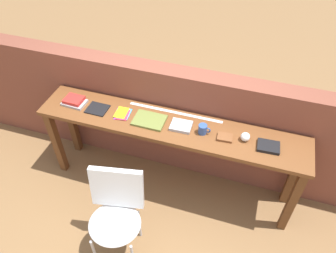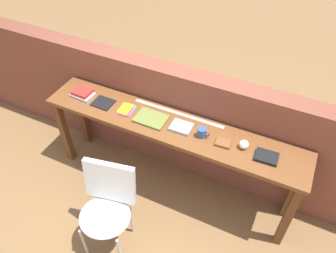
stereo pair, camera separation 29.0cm
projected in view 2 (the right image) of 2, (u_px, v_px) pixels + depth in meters
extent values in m
plane|color=brown|center=(157.00, 205.00, 3.37)|extent=(40.00, 40.00, 0.00)
cube|color=brown|center=(184.00, 123.00, 3.35)|extent=(6.00, 0.20, 1.23)
cube|color=brown|center=(170.00, 126.00, 2.97)|extent=(2.50, 0.44, 0.04)
cube|color=#5B341A|center=(65.00, 132.00, 3.54)|extent=(0.07, 0.07, 0.84)
cube|color=#5B341A|center=(288.00, 217.00, 2.79)|extent=(0.07, 0.07, 0.84)
cube|color=#5B341A|center=(82.00, 114.00, 3.75)|extent=(0.07, 0.07, 0.84)
cube|color=#5B341A|center=(295.00, 189.00, 3.00)|extent=(0.07, 0.07, 0.84)
ellipsoid|color=silver|center=(105.00, 216.00, 2.76)|extent=(0.51, 0.50, 0.08)
cube|color=silver|center=(110.00, 182.00, 2.73)|extent=(0.45, 0.19, 0.40)
cylinder|color=#B2B2B7|center=(84.00, 243.00, 2.85)|extent=(0.02, 0.02, 0.41)
cylinder|color=#B2B2B7|center=(119.00, 252.00, 2.79)|extent=(0.02, 0.02, 0.41)
cylinder|color=#B2B2B7|center=(98.00, 212.00, 3.07)|extent=(0.02, 0.02, 0.41)
cylinder|color=#B2B2B7|center=(132.00, 220.00, 3.01)|extent=(0.02, 0.02, 0.41)
cube|color=#9E9EA3|center=(83.00, 95.00, 3.24)|extent=(0.23, 0.16, 0.02)
cube|color=red|center=(82.00, 92.00, 3.23)|extent=(0.18, 0.15, 0.03)
cube|color=black|center=(103.00, 103.00, 3.16)|extent=(0.20, 0.17, 0.01)
cube|color=purple|center=(125.00, 110.00, 3.10)|extent=(0.14, 0.18, 0.00)
cube|color=#3399D8|center=(128.00, 110.00, 3.09)|extent=(0.12, 0.16, 0.00)
cube|color=#E5334C|center=(127.00, 110.00, 3.08)|extent=(0.12, 0.16, 0.00)
cube|color=yellow|center=(125.00, 108.00, 3.10)|extent=(0.11, 0.16, 0.00)
cube|color=olive|center=(151.00, 119.00, 2.99)|extent=(0.29, 0.21, 0.02)
cube|color=#9E9EA3|center=(181.00, 127.00, 2.91)|extent=(0.19, 0.16, 0.03)
cylinder|color=#2D4C8C|center=(202.00, 132.00, 2.82)|extent=(0.08, 0.08, 0.09)
torus|color=#2D4C8C|center=(206.00, 134.00, 2.80)|extent=(0.06, 0.01, 0.06)
cube|color=brown|center=(223.00, 143.00, 2.77)|extent=(0.14, 0.11, 0.02)
sphere|color=silver|center=(244.00, 145.00, 2.72)|extent=(0.08, 0.08, 0.08)
cube|color=black|center=(267.00, 157.00, 2.66)|extent=(0.19, 0.15, 0.03)
cube|color=silver|center=(178.00, 113.00, 3.06)|extent=(0.90, 0.03, 0.00)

